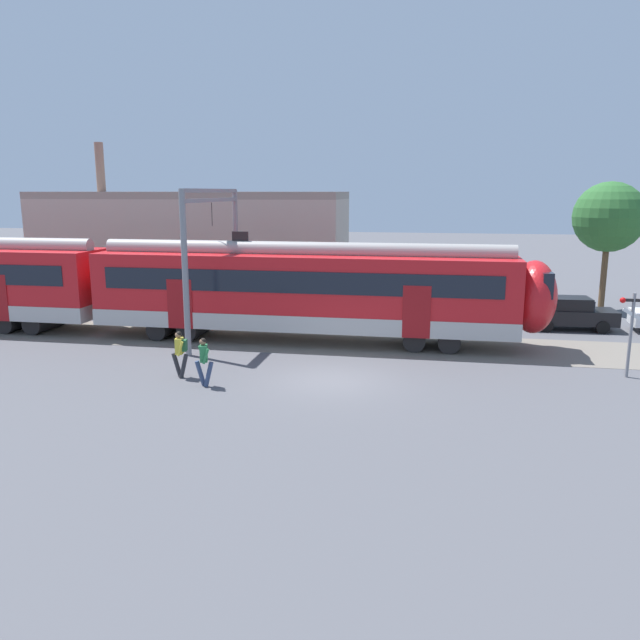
{
  "coord_description": "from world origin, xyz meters",
  "views": [
    {
      "loc": [
        3.36,
        -20.47,
        6.42
      ],
      "look_at": [
        -0.85,
        2.46,
        1.6
      ],
      "focal_mm": 35.0,
      "sensor_mm": 36.0,
      "label": 1
    }
  ],
  "objects_px": {
    "pedestrian_green": "(204,358)",
    "crossing_signal": "(632,321)",
    "pedestrian_yellow": "(180,350)",
    "parked_car_black": "(571,313)",
    "commuter_train": "(119,285)"
  },
  "relations": [
    {
      "from": "pedestrian_green",
      "to": "crossing_signal",
      "type": "height_order",
      "value": "crossing_signal"
    },
    {
      "from": "pedestrian_green",
      "to": "crossing_signal",
      "type": "xyz_separation_m",
      "value": [
        14.25,
        3.66,
        1.05
      ]
    },
    {
      "from": "pedestrian_yellow",
      "to": "parked_car_black",
      "type": "bearing_deg",
      "value": 35.39
    },
    {
      "from": "commuter_train",
      "to": "parked_car_black",
      "type": "xyz_separation_m",
      "value": [
        20.51,
        4.61,
        -1.47
      ]
    },
    {
      "from": "commuter_train",
      "to": "pedestrian_yellow",
      "type": "height_order",
      "value": "commuter_train"
    },
    {
      "from": "parked_car_black",
      "to": "commuter_train",
      "type": "bearing_deg",
      "value": -167.33
    },
    {
      "from": "crossing_signal",
      "to": "commuter_train",
      "type": "bearing_deg",
      "value": 171.21
    },
    {
      "from": "pedestrian_yellow",
      "to": "parked_car_black",
      "type": "relative_size",
      "value": 0.41
    },
    {
      "from": "commuter_train",
      "to": "pedestrian_green",
      "type": "bearing_deg",
      "value": -46.03
    },
    {
      "from": "commuter_train",
      "to": "crossing_signal",
      "type": "xyz_separation_m",
      "value": [
        20.89,
        -3.23,
        -0.24
      ]
    },
    {
      "from": "parked_car_black",
      "to": "crossing_signal",
      "type": "bearing_deg",
      "value": -87.19
    },
    {
      "from": "pedestrian_yellow",
      "to": "crossing_signal",
      "type": "relative_size",
      "value": 0.56
    },
    {
      "from": "pedestrian_yellow",
      "to": "parked_car_black",
      "type": "distance_m",
      "value": 18.45
    },
    {
      "from": "commuter_train",
      "to": "parked_car_black",
      "type": "relative_size",
      "value": 9.36
    },
    {
      "from": "pedestrian_green",
      "to": "pedestrian_yellow",
      "type": "bearing_deg",
      "value": 145.45
    }
  ]
}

